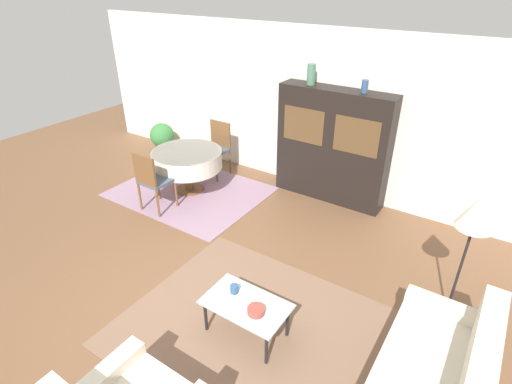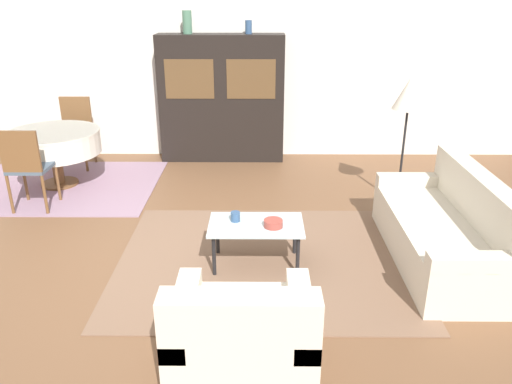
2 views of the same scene
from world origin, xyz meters
name	(u,v)px [view 2 (image 2 of 2)]	position (x,y,z in m)	size (l,w,h in m)	color
ground_plane	(160,273)	(0.00, 0.00, 0.00)	(14.00, 14.00, 0.00)	brown
wall_back	(198,68)	(0.00, 3.63, 1.35)	(10.00, 0.06, 2.70)	silver
area_rug	(264,260)	(0.97, 0.23, 0.01)	(2.82, 2.31, 0.01)	brown
dining_rug	(62,186)	(-1.72, 2.19, 0.01)	(2.50, 1.97, 0.01)	gray
couch	(447,232)	(2.72, 0.26, 0.31)	(0.85, 1.95, 0.88)	beige
armchair	(242,340)	(0.81, -1.33, 0.30)	(0.95, 0.90, 0.84)	beige
coffee_table	(256,229)	(0.90, 0.17, 0.38)	(0.88, 0.53, 0.42)	black
display_cabinet	(222,99)	(0.36, 3.38, 0.93)	(1.84, 0.40, 1.86)	black
dining_table	(54,143)	(-1.76, 2.23, 0.59)	(1.19, 1.19, 0.74)	brown
dining_chair_near	(27,164)	(-1.76, 1.41, 0.58)	(0.44, 0.44, 1.00)	brown
dining_chair_far	(75,127)	(-1.76, 3.05, 0.58)	(0.44, 0.44, 1.00)	brown
floor_lamp	(409,99)	(2.63, 1.65, 1.30)	(0.37, 0.37, 1.54)	black
cup	(235,217)	(0.70, 0.23, 0.47)	(0.09, 0.09, 0.09)	#33517A
bowl	(273,223)	(1.06, 0.11, 0.46)	(0.18, 0.18, 0.07)	#9E4238
vase_tall	(187,22)	(-0.10, 3.39, 2.02)	(0.13, 0.13, 0.32)	#4C7A60
vase_short	(249,27)	(0.77, 3.39, 1.95)	(0.09, 0.09, 0.18)	#33517A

